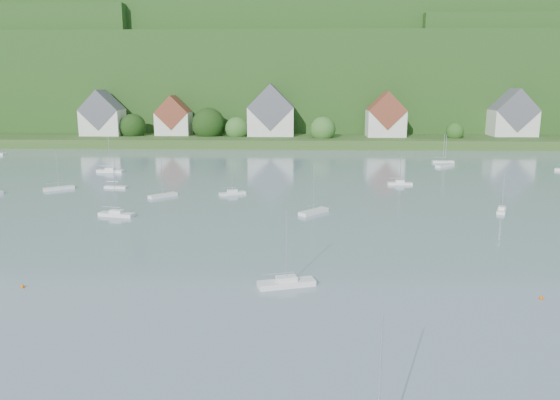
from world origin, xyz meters
name	(u,v)px	position (x,y,z in m)	size (l,w,h in m)	color
far_shore_strip	(260,136)	(0.00, 200.00, 1.50)	(600.00, 60.00, 3.00)	#2D511E
forested_ridge	(270,80)	(0.39, 268.57, 22.89)	(620.00, 181.22, 69.89)	#133B12
village_building_0	(103,117)	(-55.00, 187.00, 9.51)	(14.00, 10.40, 16.00)	silver
village_building_1	(174,119)	(-30.00, 189.00, 8.75)	(12.00, 9.36, 14.00)	silver
village_building_2	(271,115)	(5.00, 188.00, 10.27)	(16.00, 11.44, 18.00)	silver
village_building_3	(386,118)	(45.00, 186.00, 9.43)	(13.00, 10.40, 15.50)	silver
village_building_4	(513,117)	(90.00, 190.00, 9.59)	(15.00, 10.40, 16.50)	silver
near_sailboat_3	(286,282)	(14.02, 50.48, 0.44)	(6.30, 3.39, 8.19)	white
mooring_buoy_2	(541,299)	(39.42, 47.98, 0.00)	(0.41, 0.41, 0.41)	#F16000
mooring_buoy_3	(23,288)	(-13.65, 49.04, 0.00)	(0.40, 0.40, 0.40)	#F16000
far_sailboat_cluster	(262,178)	(6.84, 115.35, 0.37)	(188.88, 76.75, 8.71)	white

